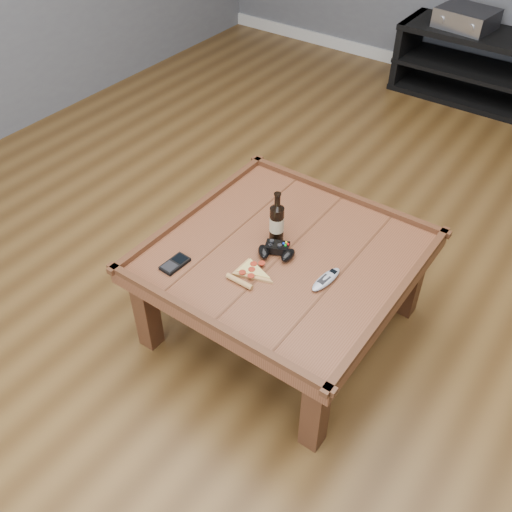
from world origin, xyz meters
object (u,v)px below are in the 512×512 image
Objects in this scene: av_receiver at (466,18)px; smartphone at (175,264)px; pizza_slice at (250,272)px; remote_control at (326,279)px; media_console at (493,71)px; beer_bottle at (277,221)px; coffee_table at (285,263)px; game_controller at (276,251)px.

smartphone is at bearing -82.66° from av_receiver.
pizza_slice is 1.25× the size of remote_control.
smartphone is 0.29× the size of av_receiver.
beer_bottle is (-0.08, -2.70, 0.30)m from media_console.
smartphone is (-0.24, -0.37, -0.09)m from beer_bottle.
coffee_table is 8.37× the size of smartphone.
beer_bottle reaches higher than pizza_slice.
smartphone is 0.72× the size of remote_control.
game_controller is (-0.02, -2.78, 0.23)m from media_console.
beer_bottle is 0.45m from smartphone.
coffee_table is at bearing 48.91° from smartphone.
beer_bottle reaches higher than remote_control.
smartphone is 0.60m from remote_control.
media_console reaches higher than pizza_slice.
media_console is 8.80× the size of game_controller.
media_console is 2.72m from beer_bottle.
coffee_table is 0.09m from game_controller.
av_receiver is (-0.20, 2.69, 0.02)m from beer_bottle.
media_console is at bearing 89.66° from pizza_slice.
beer_bottle is 0.33m from remote_control.
media_console is 2.95m from pizza_slice.
coffee_table is 0.24m from remote_control.
media_console is 3.10m from smartphone.
av_receiver reaches higher than coffee_table.
game_controller is 0.74× the size of pizza_slice.
smartphone is (-0.27, -0.13, 0.00)m from pizza_slice.
beer_bottle reaches higher than coffee_table.
av_receiver is (-0.26, 2.78, 0.09)m from game_controller.
pizza_slice is at bearing -102.24° from coffee_table.
coffee_table is at bearing 35.60° from game_controller.
coffee_table is 4.82× the size of pizza_slice.
beer_bottle is at bearing 167.21° from remote_control.
av_receiver is at bearing 94.22° from beer_bottle.
beer_bottle reaches higher than av_receiver.
coffee_table is 0.45m from smartphone.
media_console is at bearing 66.19° from game_controller.
game_controller reaches higher than remote_control.
game_controller is 0.93× the size of remote_control.
remote_control is (0.24, -0.02, -0.01)m from game_controller.
remote_control is at bearing 27.72° from pizza_slice.
media_console is at bearing 9.03° from av_receiver.
media_console is 8.20× the size of remote_control.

